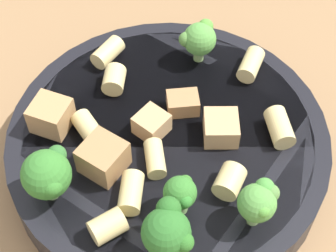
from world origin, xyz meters
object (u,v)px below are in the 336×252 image
Objects in this scene: chicken_chunk_4 at (152,124)px; rigatoni_8 at (114,80)px; broccoli_floret_0 at (259,202)px; rigatoni_6 at (131,193)px; rigatoni_5 at (229,181)px; rigatoni_2 at (280,127)px; chicken_chunk_1 at (183,103)px; rigatoni_4 at (108,226)px; chicken_chunk_0 at (101,155)px; broccoli_floret_4 at (167,231)px; chicken_chunk_2 at (221,128)px; broccoli_floret_1 at (181,194)px; broccoli_floret_3 at (46,173)px; pasta_bowl at (168,146)px; broccoli_floret_2 at (199,39)px; rigatoni_0 at (89,129)px; rigatoni_7 at (155,159)px; rigatoni_3 at (251,64)px; rigatoni_1 at (108,52)px; chicken_chunk_3 at (51,115)px.

rigatoni_8 is at bearing -87.86° from chicken_chunk_4.
rigatoni_6 is at bearing -43.51° from broccoli_floret_0.
rigatoni_2 is at bearing -163.19° from rigatoni_5.
rigatoni_4 is at bearing 31.67° from chicken_chunk_1.
chicken_chunk_0 is at bearing -45.11° from rigatoni_5.
chicken_chunk_2 is at bearing -145.91° from broccoli_floret_4.
broccoli_floret_3 is (0.07, -0.06, 0.00)m from broccoli_floret_1.
broccoli_floret_4 is (-0.04, 0.08, -0.00)m from broccoli_floret_3.
rigatoni_5 is at bearing 99.61° from pasta_bowl.
broccoli_floret_2 reaches higher than pasta_bowl.
rigatoni_0 is at bearing 39.57° from rigatoni_8.
broccoli_floret_4 is 0.07m from rigatoni_7.
broccoli_floret_2 is at bearing -129.20° from broccoli_floret_1.
broccoli_floret_1 is 1.50× the size of rigatoni_5.
pasta_bowl is at bearing -80.39° from rigatoni_5.
pasta_bowl is 0.09m from broccoli_floret_2.
chicken_chunk_4 reaches higher than rigatoni_0.
rigatoni_3 is 0.18m from rigatoni_4.
chicken_chunk_1 is at bearing -147.33° from rigatoni_6.
broccoli_floret_1 is (0.04, -0.03, -0.00)m from broccoli_floret_0.
rigatoni_8 is (0.10, -0.04, 0.00)m from rigatoni_3.
broccoli_floret_0 is 0.91× the size of broccoli_floret_4.
broccoli_floret_3 is at bearing 6.51° from chicken_chunk_1.
rigatoni_8 is at bearing 70.41° from rigatoni_1.
rigatoni_1 is at bearing -95.90° from chicken_chunk_4.
rigatoni_0 reaches higher than chicken_chunk_1.
broccoli_floret_2 is 0.10m from rigatoni_2.
broccoli_floret_0 is 0.08m from rigatoni_7.
chicken_chunk_2 is at bearing -172.40° from rigatoni_6.
chicken_chunk_3 reaches higher than rigatoni_3.
chicken_chunk_2 is (-0.02, -0.07, -0.01)m from broccoli_floret_0.
broccoli_floret_4 is 1.50× the size of chicken_chunk_3.
broccoli_floret_4 is 1.43× the size of rigatoni_6.
chicken_chunk_4 is at bearing -34.36° from rigatoni_2.
rigatoni_6 is (0.12, -0.01, -0.00)m from rigatoni_2.
rigatoni_0 is at bearing -27.07° from chicken_chunk_4.
broccoli_floret_2 is 1.31× the size of rigatoni_1.
rigatoni_3 is at bearing 156.32° from rigatoni_8.
rigatoni_0 is 0.14m from rigatoni_2.
rigatoni_0 is at bearing 128.15° from chicken_chunk_3.
rigatoni_1 is at bearing -128.70° from rigatoni_0.
chicken_chunk_1 reaches higher than pasta_bowl.
rigatoni_4 is (0.16, 0.06, 0.00)m from rigatoni_3.
broccoli_floret_0 is at bearing 72.63° from chicken_chunk_2.
pasta_bowl is 0.07m from broccoli_floret_1.
broccoli_floret_0 reaches higher than rigatoni_3.
rigatoni_6 is 1.03× the size of rigatoni_7.
chicken_chunk_0 is at bearing 6.08° from rigatoni_3.
rigatoni_2 is at bearing -178.99° from rigatoni_4.
broccoli_floret_4 is 0.10m from chicken_chunk_4.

